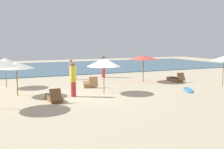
{
  "coord_description": "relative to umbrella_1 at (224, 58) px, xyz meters",
  "views": [
    {
      "loc": [
        -5.18,
        -14.52,
        3.11
      ],
      "look_at": [
        1.22,
        0.21,
        1.1
      ],
      "focal_mm": 42.46,
      "sensor_mm": 36.0,
      "label": 1
    }
  ],
  "objects": [
    {
      "name": "lounger_2",
      "position": [
        -8.67,
        3.57,
        -1.77
      ],
      "size": [
        0.99,
        1.74,
        0.74
      ],
      "color": "olive",
      "rests_on": "ground_plane"
    },
    {
      "name": "umbrella_6",
      "position": [
        -4.05,
        4.02,
        -0.04
      ],
      "size": [
        2.24,
        2.24,
        2.06
      ],
      "color": "brown",
      "rests_on": "ground_plane"
    },
    {
      "name": "person_3",
      "position": [
        -5.98,
        7.55,
        -0.95
      ],
      "size": [
        0.45,
        0.45,
        1.94
      ],
      "color": "#BF3338",
      "rests_on": "ground_plane"
    },
    {
      "name": "ocean_water",
      "position": [
        -9.19,
        17.82,
        -1.91
      ],
      "size": [
        48.0,
        16.0,
        0.06
      ],
      "primitive_type": "cube",
      "color": "#3D6075",
      "rests_on": "ground_plane"
    },
    {
      "name": "umbrella_5",
      "position": [
        -13.39,
        2.27,
        -0.17
      ],
      "size": [
        2.01,
        2.01,
        1.96
      ],
      "color": "brown",
      "rests_on": "ground_plane"
    },
    {
      "name": "person_1",
      "position": [
        -8.85,
        7.52,
        -1.1
      ],
      "size": [
        0.43,
        0.43,
        1.66
      ],
      "color": "yellow",
      "rests_on": "ground_plane"
    },
    {
      "name": "ground_plane",
      "position": [
        -9.19,
        0.82,
        -1.94
      ],
      "size": [
        60.0,
        60.0,
        0.0
      ],
      "primitive_type": "plane",
      "color": "#BCAD8E"
    },
    {
      "name": "umbrella_2",
      "position": [
        -8.53,
        0.99,
        -0.08
      ],
      "size": [
        2.03,
        2.03,
        2.1
      ],
      "color": "olive",
      "rests_on": "ground_plane"
    },
    {
      "name": "umbrella_4",
      "position": [
        -13.89,
        5.44,
        -0.16
      ],
      "size": [
        2.03,
        2.03,
        2.0
      ],
      "color": "olive",
      "rests_on": "ground_plane"
    },
    {
      "name": "lounger_3",
      "position": [
        -11.75,
        0.05,
        -1.76
      ],
      "size": [
        0.68,
        1.66,
        0.75
      ],
      "color": "brown",
      "rests_on": "ground_plane"
    },
    {
      "name": "person_2",
      "position": [
        -10.5,
        0.72,
        -0.94
      ],
      "size": [
        0.49,
        0.49,
        1.95
      ],
      "color": "#BF3338",
      "rests_on": "ground_plane"
    },
    {
      "name": "umbrella_1",
      "position": [
        0.0,
        0.0,
        0.0
      ],
      "size": [
        1.75,
        1.75,
        2.1
      ],
      "color": "olive",
      "rests_on": "ground_plane"
    },
    {
      "name": "lounger_1",
      "position": [
        -1.68,
        3.14,
        -1.76
      ],
      "size": [
        0.77,
        1.7,
        0.74
      ],
      "color": "brown",
      "rests_on": "ground_plane"
    },
    {
      "name": "surfboard",
      "position": [
        -3.23,
        -0.31,
        -1.9
      ],
      "size": [
        1.54,
        2.07,
        0.07
      ],
      "color": "#338CCC",
      "rests_on": "ground_plane"
    }
  ]
}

